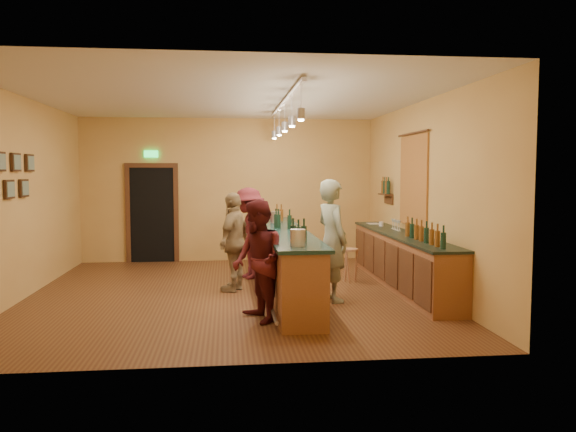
{
  "coord_description": "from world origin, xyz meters",
  "views": [
    {
      "loc": [
        -0.05,
        -9.21,
        2.0
      ],
      "look_at": [
        0.98,
        0.2,
        1.26
      ],
      "focal_mm": 35.0,
      "sensor_mm": 36.0,
      "label": 1
    }
  ],
  "objects": [
    {
      "name": "picture_grid",
      "position": [
        -3.21,
        -0.75,
        1.95
      ],
      "size": [
        0.06,
        2.2,
        0.7
      ],
      "primitive_type": null,
      "color": "#382111",
      "rests_on": "wall_left"
    },
    {
      "name": "back_counter",
      "position": [
        2.97,
        0.18,
        0.49
      ],
      "size": [
        0.6,
        4.55,
        1.27
      ],
      "color": "brown",
      "rests_on": "floor"
    },
    {
      "name": "wall_front",
      "position": [
        0.0,
        -3.5,
        1.6
      ],
      "size": [
        6.5,
        0.02,
        3.2
      ],
      "primitive_type": "cube",
      "color": "#C18D48",
      "rests_on": "floor"
    },
    {
      "name": "doorway",
      "position": [
        -1.7,
        3.47,
        1.13
      ],
      "size": [
        1.15,
        0.09,
        2.48
      ],
      "color": "black",
      "rests_on": "wall_back"
    },
    {
      "name": "tasting_bar",
      "position": [
        0.9,
        -0.0,
        0.61
      ],
      "size": [
        0.73,
        5.1,
        1.38
      ],
      "color": "brown",
      "rests_on": "floor"
    },
    {
      "name": "bottle_shelf",
      "position": [
        3.17,
        1.9,
        1.67
      ],
      "size": [
        0.17,
        0.55,
        0.54
      ],
      "color": "#462415",
      "rests_on": "wall_right"
    },
    {
      "name": "pendant_track",
      "position": [
        0.91,
        -0.0,
        2.98
      ],
      "size": [
        0.11,
        4.6,
        0.5
      ],
      "color": "silver",
      "rests_on": "ceiling"
    },
    {
      "name": "customer_c",
      "position": [
        0.36,
        1.3,
        0.86
      ],
      "size": [
        0.99,
        1.26,
        1.71
      ],
      "primitive_type": "imported",
      "rotation": [
        0.0,
        0.0,
        -1.21
      ],
      "color": "#59191E",
      "rests_on": "floor"
    },
    {
      "name": "customer_b",
      "position": [
        0.07,
        0.19,
        0.83
      ],
      "size": [
        0.78,
        1.05,
        1.66
      ],
      "primitive_type": "imported",
      "rotation": [
        0.0,
        0.0,
        -2.0
      ],
      "color": "#997A51",
      "rests_on": "floor"
    },
    {
      "name": "bartender",
      "position": [
        1.57,
        -0.71,
        0.95
      ],
      "size": [
        0.65,
        0.8,
        1.89
      ],
      "primitive_type": "imported",
      "rotation": [
        0.0,
        0.0,
        1.9
      ],
      "color": "gray",
      "rests_on": "floor"
    },
    {
      "name": "wall_right",
      "position": [
        3.25,
        0.0,
        1.6
      ],
      "size": [
        0.02,
        7.0,
        3.2
      ],
      "primitive_type": "cube",
      "color": "#C18D48",
      "rests_on": "floor"
    },
    {
      "name": "floor",
      "position": [
        0.0,
        0.0,
        0.0
      ],
      "size": [
        7.0,
        7.0,
        0.0
      ],
      "primitive_type": "plane",
      "color": "#4E2716",
      "rests_on": "ground"
    },
    {
      "name": "bar_stool",
      "position": [
        2.17,
        0.69,
        0.47
      ],
      "size": [
        0.3,
        0.3,
        0.62
      ],
      "rotation": [
        0.0,
        0.0,
        0.26
      ],
      "color": "#976244",
      "rests_on": "floor"
    },
    {
      "name": "tapestry",
      "position": [
        3.23,
        0.4,
        1.85
      ],
      "size": [
        0.03,
        1.4,
        1.6
      ],
      "primitive_type": "cube",
      "color": "#A53721",
      "rests_on": "wall_right"
    },
    {
      "name": "ceiling",
      "position": [
        0.0,
        0.0,
        3.2
      ],
      "size": [
        6.5,
        7.0,
        0.02
      ],
      "primitive_type": "cube",
      "color": "silver",
      "rests_on": "wall_back"
    },
    {
      "name": "wall_back",
      "position": [
        0.0,
        3.5,
        1.6
      ],
      "size": [
        6.5,
        0.02,
        3.2
      ],
      "primitive_type": "cube",
      "color": "#C18D48",
      "rests_on": "floor"
    },
    {
      "name": "wall_left",
      "position": [
        -3.25,
        0.0,
        1.6
      ],
      "size": [
        0.02,
        7.0,
        3.2
      ],
      "primitive_type": "cube",
      "color": "#C18D48",
      "rests_on": "floor"
    },
    {
      "name": "customer_a",
      "position": [
        0.36,
        -1.82,
        0.82
      ],
      "size": [
        0.84,
        0.95,
        1.64
      ],
      "primitive_type": "imported",
      "rotation": [
        0.0,
        0.0,
        -1.25
      ],
      "color": "#59191E",
      "rests_on": "floor"
    }
  ]
}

